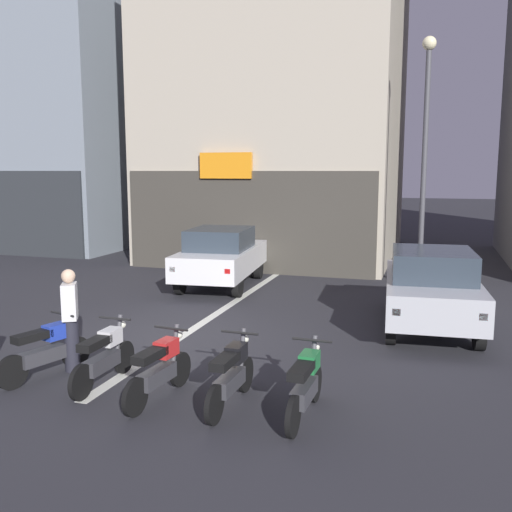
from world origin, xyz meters
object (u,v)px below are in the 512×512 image
at_px(motorcycle_blue_row_leftmost, 46,349).
at_px(motorcycle_green_row_rightmost, 305,384).
at_px(car_blue_down_street, 365,232).
at_px(motorcycle_black_row_right_mid, 231,374).
at_px(car_silver_parked_kerbside, 431,286).
at_px(car_white_crossing_near, 221,255).
at_px(person_by_motorcycles, 70,319).
at_px(motorcycle_white_row_left_mid, 104,356).
at_px(motorcycle_red_row_centre, 159,368).
at_px(street_lamp, 425,138).

relative_size(motorcycle_blue_row_leftmost, motorcycle_green_row_rightmost, 0.97).
relative_size(car_blue_down_street, motorcycle_black_row_right_mid, 2.49).
bearing_deg(car_silver_parked_kerbside, car_white_crossing_near, 153.96).
bearing_deg(motorcycle_blue_row_leftmost, person_by_motorcycles, 62.41).
relative_size(car_silver_parked_kerbside, car_blue_down_street, 1.02).
distance_m(motorcycle_black_row_right_mid, person_by_motorcycles, 3.01).
bearing_deg(motorcycle_white_row_left_mid, car_blue_down_street, 81.58).
bearing_deg(motorcycle_red_row_centre, motorcycle_blue_row_leftmost, 173.16).
bearing_deg(motorcycle_black_row_right_mid, motorcycle_red_row_centre, -175.24).
xyz_separation_m(motorcycle_blue_row_leftmost, motorcycle_green_row_rightmost, (4.17, -0.21, 0.00)).
xyz_separation_m(motorcycle_black_row_right_mid, person_by_motorcycles, (-2.93, 0.54, 0.40)).
bearing_deg(motorcycle_black_row_right_mid, car_white_crossing_near, 111.80).
relative_size(car_silver_parked_kerbside, person_by_motorcycles, 2.53).
distance_m(car_silver_parked_kerbside, person_by_motorcycles, 6.98).
height_order(car_white_crossing_near, motorcycle_black_row_right_mid, car_white_crossing_near).
bearing_deg(motorcycle_green_row_rightmost, motorcycle_blue_row_leftmost, 177.18).
height_order(car_blue_down_street, motorcycle_red_row_centre, car_blue_down_street).
xyz_separation_m(motorcycle_white_row_left_mid, person_by_motorcycles, (-0.84, 0.39, 0.40)).
relative_size(car_silver_parked_kerbside, motorcycle_green_row_rightmost, 2.52).
distance_m(street_lamp, motorcycle_black_row_right_mid, 9.87).
relative_size(street_lamp, person_by_motorcycles, 3.98).
distance_m(motorcycle_blue_row_leftmost, motorcycle_red_row_centre, 2.10).
bearing_deg(car_white_crossing_near, motorcycle_green_row_rightmost, -61.87).
xyz_separation_m(car_silver_parked_kerbside, street_lamp, (-0.31, 4.06, 3.17)).
relative_size(motorcycle_white_row_left_mid, motorcycle_black_row_right_mid, 1.00).
bearing_deg(car_blue_down_street, motorcycle_green_row_rightmost, -86.27).
height_order(car_white_crossing_near, motorcycle_red_row_centre, car_white_crossing_near).
xyz_separation_m(motorcycle_red_row_centre, person_by_motorcycles, (-1.89, 0.63, 0.40)).
bearing_deg(motorcycle_red_row_centre, motorcycle_white_row_left_mid, 166.95).
relative_size(motorcycle_white_row_left_mid, person_by_motorcycles, 1.00).
height_order(motorcycle_red_row_centre, motorcycle_green_row_rightmost, same).
height_order(motorcycle_black_row_right_mid, motorcycle_green_row_rightmost, same).
xyz_separation_m(car_white_crossing_near, motorcycle_white_row_left_mid, (0.95, -7.44, -0.43)).
relative_size(car_silver_parked_kerbside, motorcycle_black_row_right_mid, 2.52).
distance_m(car_silver_parked_kerbside, car_blue_down_street, 10.23).
distance_m(motorcycle_red_row_centre, person_by_motorcycles, 2.03).
xyz_separation_m(motorcycle_white_row_left_mid, motorcycle_red_row_centre, (1.05, -0.24, 0.00)).
distance_m(car_silver_parked_kerbside, motorcycle_white_row_left_mid, 6.63).
height_order(street_lamp, person_by_motorcycles, street_lamp).
bearing_deg(motorcycle_blue_row_leftmost, car_silver_parked_kerbside, 39.50).
distance_m(car_white_crossing_near, motorcycle_green_row_rightmost, 8.67).
bearing_deg(motorcycle_black_row_right_mid, car_blue_down_street, 89.70).
bearing_deg(motorcycle_blue_row_leftmost, motorcycle_black_row_right_mid, -2.99).
bearing_deg(car_blue_down_street, car_white_crossing_near, -113.42).
distance_m(car_white_crossing_near, motorcycle_blue_row_leftmost, 7.44).
relative_size(motorcycle_white_row_left_mid, motorcycle_green_row_rightmost, 1.00).
height_order(motorcycle_red_row_centre, motorcycle_black_row_right_mid, same).
distance_m(motorcycle_blue_row_leftmost, person_by_motorcycles, 0.58).
distance_m(motorcycle_white_row_left_mid, motorcycle_red_row_centre, 1.07).
bearing_deg(motorcycle_blue_row_leftmost, car_blue_down_street, 77.63).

